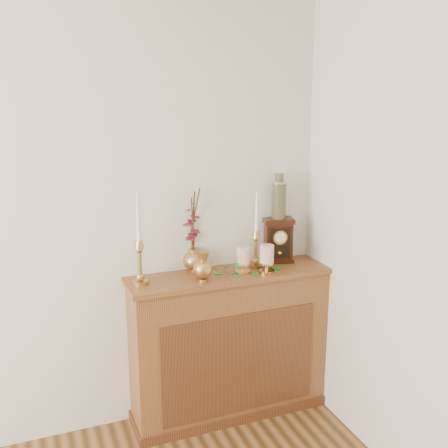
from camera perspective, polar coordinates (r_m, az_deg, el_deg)
name	(u,v)px	position (r m, az deg, el deg)	size (l,w,h in m)	color
console_shelf	(230,348)	(3.31, 0.66, -13.36)	(1.24, 0.34, 0.93)	brown
candlestick_left	(139,255)	(2.91, -9.19, -3.35)	(0.09, 0.09, 0.52)	tan
candlestick_center	(256,243)	(3.17, 3.49, -2.10)	(0.08, 0.08, 0.47)	tan
bud_vase	(203,267)	(2.94, -2.32, -4.68)	(0.11, 0.11, 0.18)	tan
ginger_jar	(192,232)	(3.12, -3.52, -0.91)	(0.21, 0.22, 0.51)	tan
pillar_candle_left	(243,259)	(3.08, 2.06, -3.78)	(0.09, 0.09, 0.17)	#E29C4F
pillar_candle_right	(267,257)	(3.09, 4.67, -3.65)	(0.09, 0.09, 0.18)	#E29C4F
ivy_garland	(249,270)	(3.13, 2.71, -5.00)	(0.37, 0.17, 0.07)	#2E722B
mantel_clock	(278,240)	(3.30, 5.89, -1.80)	(0.21, 0.17, 0.28)	#34160A
ceramic_vase	(279,198)	(3.24, 6.00, 2.78)	(0.09, 0.09, 0.28)	#1A3526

